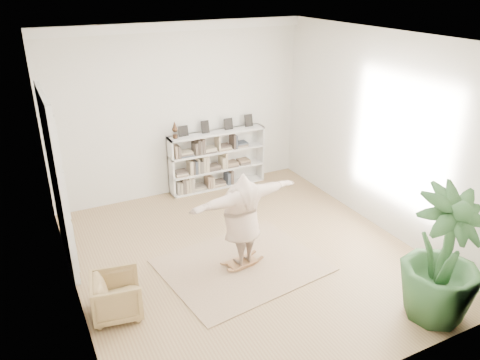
{
  "coord_description": "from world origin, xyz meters",
  "views": [
    {
      "loc": [
        -3.15,
        -6.07,
        4.44
      ],
      "look_at": [
        0.1,
        0.4,
        1.24
      ],
      "focal_mm": 35.0,
      "sensor_mm": 36.0,
      "label": 1
    }
  ],
  "objects_px": {
    "person": "(242,217)",
    "houseplant": "(443,257)",
    "rocker_board": "(242,262)",
    "bookshelf": "(217,160)",
    "armchair": "(117,296)"
  },
  "relations": [
    {
      "from": "person",
      "to": "houseplant",
      "type": "bearing_deg",
      "value": 121.63
    },
    {
      "from": "bookshelf",
      "to": "rocker_board",
      "type": "height_order",
      "value": "bookshelf"
    },
    {
      "from": "armchair",
      "to": "houseplant",
      "type": "relative_size",
      "value": 0.36
    },
    {
      "from": "bookshelf",
      "to": "person",
      "type": "distance_m",
      "value": 3.23
    },
    {
      "from": "rocker_board",
      "to": "houseplant",
      "type": "height_order",
      "value": "houseplant"
    },
    {
      "from": "bookshelf",
      "to": "houseplant",
      "type": "relative_size",
      "value": 1.14
    },
    {
      "from": "bookshelf",
      "to": "houseplant",
      "type": "bearing_deg",
      "value": -80.18
    },
    {
      "from": "armchair",
      "to": "bookshelf",
      "type": "bearing_deg",
      "value": -32.79
    },
    {
      "from": "houseplant",
      "to": "person",
      "type": "bearing_deg",
      "value": 129.16
    },
    {
      "from": "bookshelf",
      "to": "houseplant",
      "type": "height_order",
      "value": "houseplant"
    },
    {
      "from": "person",
      "to": "houseplant",
      "type": "height_order",
      "value": "houseplant"
    },
    {
      "from": "bookshelf",
      "to": "houseplant",
      "type": "distance_m",
      "value": 5.46
    },
    {
      "from": "person",
      "to": "bookshelf",
      "type": "bearing_deg",
      "value": -114.49
    },
    {
      "from": "armchair",
      "to": "rocker_board",
      "type": "bearing_deg",
      "value": -72.99
    },
    {
      "from": "person",
      "to": "rocker_board",
      "type": "bearing_deg",
      "value": -153.83
    }
  ]
}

